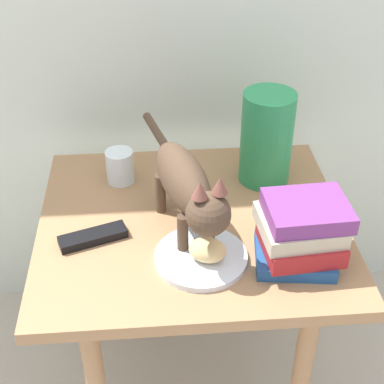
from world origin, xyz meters
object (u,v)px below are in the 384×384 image
cat (187,186)px  book_stack (301,233)px  green_vase (267,138)px  tv_remote (93,237)px  side_table (192,250)px  candle_jar (120,168)px  bread_roll (207,250)px  plate (201,257)px

cat → book_stack: bearing=-23.5°
green_vase → tv_remote: size_ratio=1.58×
side_table → tv_remote: size_ratio=4.71×
book_stack → candle_jar: (-0.38, 0.33, -0.03)m
bread_roll → book_stack: book_stack is taller
cat → candle_jar: size_ratio=5.50×
plate → tv_remote: 0.25m
plate → cat: cat is taller
book_stack → green_vase: bearing=93.0°
side_table → book_stack: 0.31m
tv_remote → candle_jar: bearing=57.4°
plate → candle_jar: bearing=119.2°
bread_roll → green_vase: bearing=60.3°
side_table → bread_roll: size_ratio=8.83×
cat → candle_jar: (-0.15, 0.23, -0.09)m
bread_roll → cat: bearing=108.8°
cat → tv_remote: 0.24m
bread_roll → tv_remote: 0.26m
green_vase → tv_remote: bearing=-153.2°
candle_jar → tv_remote: size_ratio=0.57×
cat → book_stack: size_ratio=2.44×
book_stack → side_table: bearing=144.8°
cat → tv_remote: (-0.21, -0.00, -0.12)m
book_stack → green_vase: (-0.02, 0.31, 0.05)m
green_vase → candle_jar: (-0.36, 0.02, -0.08)m
cat → book_stack: 0.25m
book_stack → tv_remote: (-0.44, 0.10, -0.06)m
book_stack → green_vase: green_vase is taller
cat → tv_remote: bearing=-179.2°
plate → green_vase: green_vase is taller
cat → bread_roll: bearing=-71.2°
candle_jar → green_vase: bearing=-2.9°
side_table → bread_roll: bread_roll is taller
green_vase → candle_jar: 0.37m
book_stack → green_vase: size_ratio=0.81×
book_stack → candle_jar: 0.50m
green_vase → tv_remote: green_vase is taller
cat → candle_jar: 0.29m
plate → green_vase: size_ratio=0.84×
bread_roll → book_stack: size_ratio=0.42×
side_table → candle_jar: 0.28m
tv_remote → book_stack: bearing=-31.2°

